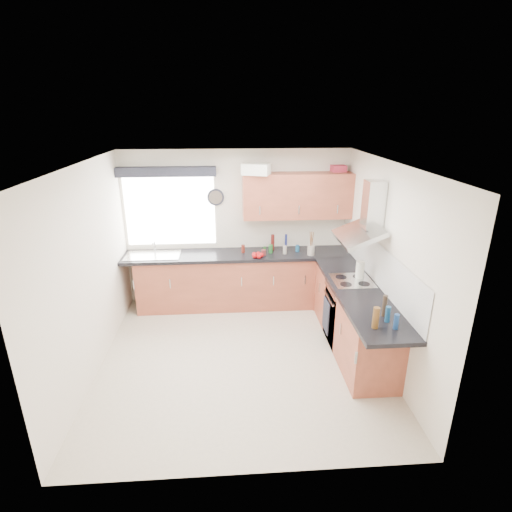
{
  "coord_description": "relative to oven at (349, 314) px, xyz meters",
  "views": [
    {
      "loc": [
        -0.12,
        -4.47,
        3.07
      ],
      "look_at": [
        0.25,
        0.85,
        1.1
      ],
      "focal_mm": 28.0,
      "sensor_mm": 36.0,
      "label": 1
    }
  ],
  "objects": [
    {
      "name": "washing_machine",
      "position": [
        -2.5,
        1.22,
        -0.05
      ],
      "size": [
        0.55,
        0.54,
        0.75
      ],
      "primitive_type": "cube",
      "rotation": [
        0.0,
        0.0,
        -0.09
      ],
      "color": "white",
      "rests_on": "ground_plane"
    },
    {
      "name": "storage_box",
      "position": [
        0.1,
        1.42,
        1.77
      ],
      "size": [
        0.23,
        0.2,
        0.1
      ],
      "primitive_type": "cube",
      "rotation": [
        0.0,
        0.0,
        0.08
      ],
      "color": "#C4324A",
      "rests_on": "upper_cabinets"
    },
    {
      "name": "jar_5",
      "position": [
        -1.09,
        1.08,
        0.53
      ],
      "size": [
        0.08,
        0.08,
        0.09
      ],
      "primitive_type": "cylinder",
      "color": "#561E1E",
      "rests_on": "worktop_back"
    },
    {
      "name": "bottle_1",
      "position": [
        0.06,
        -1.08,
        0.58
      ],
      "size": [
        0.05,
        0.05,
        0.18
      ],
      "primitive_type": "cylinder",
      "color": "navy",
      "rests_on": "worktop_right"
    },
    {
      "name": "utensil_pot",
      "position": [
        -0.35,
        1.05,
        0.56
      ],
      "size": [
        0.12,
        0.12,
        0.16
      ],
      "primitive_type": "cylinder",
      "rotation": [
        0.0,
        0.0,
        -0.1
      ],
      "color": "gray",
      "rests_on": "worktop_back"
    },
    {
      "name": "jar_6",
      "position": [
        -1.41,
        1.23,
        0.55
      ],
      "size": [
        0.06,
        0.06,
        0.13
      ],
      "primitive_type": "cylinder",
      "color": "#581B12",
      "rests_on": "worktop_back"
    },
    {
      "name": "base_cab_corner",
      "position": [
        0.0,
        1.2,
        0.01
      ],
      "size": [
        0.6,
        0.6,
        0.86
      ],
      "primitive_type": "cube",
      "color": "brown",
      "rests_on": "ground_plane"
    },
    {
      "name": "tomato_cluster",
      "position": [
        -1.2,
        1.0,
        0.52
      ],
      "size": [
        0.18,
        0.18,
        0.07
      ],
      "primitive_type": null,
      "rotation": [
        0.0,
        0.0,
        0.09
      ],
      "color": "#9F0A0D",
      "rests_on": "worktop_back"
    },
    {
      "name": "hob_plate",
      "position": [
        0.0,
        0.0,
        0.49
      ],
      "size": [
        0.52,
        0.52,
        0.01
      ],
      "primitive_type": "cube",
      "color": "silver",
      "rests_on": "worktop_right"
    },
    {
      "name": "worktop_back",
      "position": [
        -1.5,
        1.2,
        0.46
      ],
      "size": [
        3.6,
        0.62,
        0.05
      ],
      "primitive_type": "cube",
      "color": "black",
      "rests_on": "base_cab_back"
    },
    {
      "name": "jar_4",
      "position": [
        -0.97,
        1.19,
        0.55
      ],
      "size": [
        0.07,
        0.07,
        0.13
      ],
      "primitive_type": "cylinder",
      "color": "#1E5523",
      "rests_on": "worktop_back"
    },
    {
      "name": "wall_right",
      "position": [
        0.3,
        -0.3,
        0.82
      ],
      "size": [
        0.02,
        3.6,
        2.5
      ],
      "primitive_type": "cube",
      "color": "silver",
      "rests_on": "ground_plane"
    },
    {
      "name": "bottle_2",
      "position": [
        0.06,
        -0.95,
        0.61
      ],
      "size": [
        0.05,
        0.05,
        0.25
      ],
      "primitive_type": "cylinder",
      "color": "#30241A",
      "rests_on": "worktop_right"
    },
    {
      "name": "bottle_3",
      "position": [
        0.09,
        -1.23,
        0.57
      ],
      "size": [
        0.05,
        0.05,
        0.17
      ],
      "primitive_type": "cylinder",
      "color": "navy",
      "rests_on": "worktop_right"
    },
    {
      "name": "window",
      "position": [
        -2.55,
        1.49,
        1.12
      ],
      "size": [
        1.4,
        0.02,
        1.1
      ],
      "primitive_type": "cube",
      "color": "white",
      "rests_on": "wall_back"
    },
    {
      "name": "ground_plane",
      "position": [
        -1.5,
        -0.3,
        -0.42
      ],
      "size": [
        3.6,
        3.6,
        0.0
      ],
      "primitive_type": "plane",
      "color": "beige"
    },
    {
      "name": "wall_front",
      "position": [
        -1.5,
        -2.1,
        0.82
      ],
      "size": [
        3.6,
        0.02,
        2.5
      ],
      "primitive_type": "cube",
      "color": "silver",
      "rests_on": "ground_plane"
    },
    {
      "name": "base_cab_right",
      "position": [
        0.01,
        -0.15,
        0.01
      ],
      "size": [
        0.58,
        2.1,
        0.86
      ],
      "primitive_type": "cube",
      "color": "brown",
      "rests_on": "ground_plane"
    },
    {
      "name": "window_blind",
      "position": [
        -2.55,
        1.4,
        1.76
      ],
      "size": [
        1.5,
        0.18,
        0.14
      ],
      "primitive_type": "cube",
      "color": "black",
      "rests_on": "wall_back"
    },
    {
      "name": "wall_clock",
      "position": [
        -1.82,
        1.46,
        1.34
      ],
      "size": [
        0.27,
        0.04,
        0.27
      ],
      "primitive_type": "cylinder",
      "rotation": [
        1.57,
        0.0,
        0.0
      ],
      "color": "black",
      "rests_on": "wall_back"
    },
    {
      "name": "extractor_hood",
      "position": [
        0.1,
        -0.0,
        1.34
      ],
      "size": [
        0.52,
        0.78,
        0.66
      ],
      "primitive_type": null,
      "color": "silver",
      "rests_on": "wall_right"
    },
    {
      "name": "jar_0",
      "position": [
        -0.7,
        1.35,
        0.61
      ],
      "size": [
        0.04,
        0.04,
        0.25
      ],
      "primitive_type": "cylinder",
      "color": "navy",
      "rests_on": "worktop_back"
    },
    {
      "name": "kitchen_roll",
      "position": [
        0.12,
        0.08,
        0.61
      ],
      "size": [
        0.14,
        0.14,
        0.25
      ],
      "primitive_type": "cylinder",
      "rotation": [
        0.0,
        0.0,
        0.27
      ],
      "color": "white",
      "rests_on": "worktop_right"
    },
    {
      "name": "wall_left",
      "position": [
        -3.3,
        -0.3,
        0.82
      ],
      "size": [
        0.02,
        3.6,
        2.5
      ],
      "primitive_type": "cube",
      "color": "silver",
      "rests_on": "ground_plane"
    },
    {
      "name": "base_cab_back",
      "position": [
        -1.6,
        1.21,
        0.01
      ],
      "size": [
        3.0,
        0.58,
        0.86
      ],
      "primitive_type": "cube",
      "color": "brown",
      "rests_on": "ground_plane"
    },
    {
      "name": "wall_back",
      "position": [
        -1.5,
        1.5,
        0.82
      ],
      "size": [
        3.6,
        0.02,
        2.5
      ],
      "primitive_type": "cube",
      "color": "silver",
      "rests_on": "ground_plane"
    },
    {
      "name": "oven",
      "position": [
        0.0,
        0.0,
        0.0
      ],
      "size": [
        0.56,
        0.58,
        0.85
      ],
      "primitive_type": "cube",
      "color": "black",
      "rests_on": "ground_plane"
    },
    {
      "name": "worktop_right",
      "position": [
        0.0,
        -0.3,
        0.46
      ],
      "size": [
        0.62,
        2.42,
        0.05
      ],
      "primitive_type": "cube",
      "color": "black",
      "rests_on": "base_cab_right"
    },
    {
      "name": "jar_1",
      "position": [
        -0.75,
        1.13,
        0.55
      ],
      "size": [
        0.06,
        0.06,
        0.13
      ],
      "primitive_type": "cylinder",
      "color": "gray",
      "rests_on": "worktop_back"
    },
    {
      "name": "jar_2",
      "position": [
        -0.53,
        1.23,
        0.54
      ],
      "size": [
        0.06,
        0.06,
        0.1
      ],
      "primitive_type": "cylinder",
      "color": "navy",
      "rests_on": "worktop_back"
    },
    {
      "name": "upper_cabinets",
      "position": [
        -0.55,
        1.32,
        1.38
      ],
      "size": [
        1.7,
        0.35,
        0.7
      ],
      "primitive_type": "cube",
      "color": "brown",
      "rests_on": "wall_back"
    },
    {
      "name": "jar_3",
      "position": [
        -0.92,
        1.33,
        0.61
      ],
      "size": [
        0.06,
        0.06,
        0.26
      ],
      "primitive_type": "cylinder",
      "color": "#501310",
      "rests_on": "worktop_back"
    },
    {
      "name": "ceiling",
      "position": [
        -1.5,
        -0.3,
        2.08
      ],
      "size": [
        3.6,
        3.6,
        0.02
      ],
      "primitive_type": "cube",
      "color": "white",
      "rests_on": "wall_back"
    },
    {
      "name": "sink",
      "position": [
        -2.83,
        1.2,
        0.52
      ],
      "size": [
        0.84,
        0.46,
        0.1
      ],
      "primitive_type": null,
      "color": "silver",
      "rests_on": "worktop_back"
    },
    {
      "name": "splashback",
      "position": [
        0.29,
        0.0,
        0.75
      ],
      "size": [
        0.01,
        3.0,
        0.54
      ],
      "primitive_type": "cube",
      "color": "white",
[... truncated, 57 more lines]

